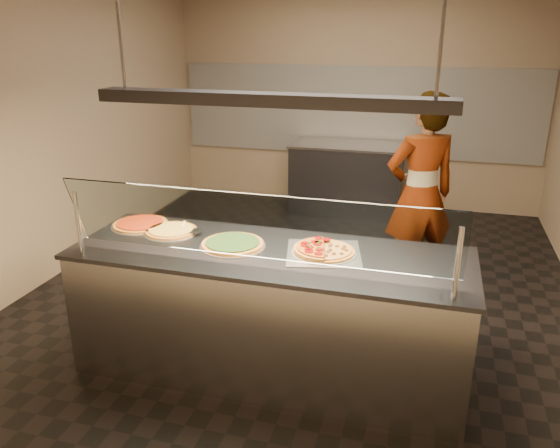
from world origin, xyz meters
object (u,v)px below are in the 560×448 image
(half_pizza_sausage, at_px, (338,251))
(prep_table, at_px, (346,178))
(half_pizza_pepperoni, at_px, (310,247))
(pizza_spinach, at_px, (233,244))
(serving_counter, at_px, (270,311))
(worker, at_px, (420,195))
(pizza_spatula, at_px, (187,227))
(perforated_tray, at_px, (324,252))
(sneeze_guard, at_px, (253,227))
(pizza_tomato, at_px, (141,224))
(pizza_cheese, at_px, (171,230))
(heat_lamp_housing, at_px, (269,100))

(half_pizza_sausage, bearing_deg, prep_table, 98.28)
(half_pizza_pepperoni, xyz_separation_m, half_pizza_sausage, (0.20, -0.00, -0.01))
(pizza_spinach, relative_size, prep_table, 0.31)
(serving_counter, relative_size, worker, 1.47)
(serving_counter, distance_m, half_pizza_pepperoni, 0.57)
(pizza_spatula, relative_size, prep_table, 0.15)
(perforated_tray, distance_m, pizza_spatula, 1.09)
(prep_table, bearing_deg, half_pizza_sausage, -81.72)
(half_pizza_pepperoni, height_order, pizza_spinach, half_pizza_pepperoni)
(sneeze_guard, bearing_deg, pizza_tomato, 153.00)
(prep_table, height_order, worker, worker)
(half_pizza_sausage, height_order, worker, worker)
(serving_counter, bearing_deg, half_pizza_sausage, 7.92)
(sneeze_guard, relative_size, pizza_spinach, 5.41)
(sneeze_guard, relative_size, pizza_cheese, 6.14)
(half_pizza_sausage, height_order, pizza_spinach, half_pizza_sausage)
(worker, bearing_deg, prep_table, -94.76)
(pizza_spatula, bearing_deg, sneeze_guard, -37.98)
(half_pizza_sausage, bearing_deg, pizza_spinach, -177.05)
(pizza_spatula, height_order, heat_lamp_housing, heat_lamp_housing)
(perforated_tray, height_order, pizza_spinach, pizza_spinach)
(pizza_spinach, bearing_deg, pizza_tomato, 166.67)
(pizza_spatula, height_order, worker, worker)
(half_pizza_sausage, distance_m, pizza_spinach, 0.74)
(pizza_cheese, relative_size, pizza_tomato, 0.92)
(half_pizza_sausage, height_order, pizza_spatula, half_pizza_sausage)
(half_pizza_pepperoni, xyz_separation_m, pizza_spatula, (-0.98, 0.15, -0.01))
(worker, bearing_deg, serving_counter, 30.38)
(pizza_tomato, xyz_separation_m, worker, (2.05, 1.42, -0.01))
(half_pizza_pepperoni, bearing_deg, heat_lamp_housing, -166.02)
(serving_counter, distance_m, perforated_tray, 0.60)
(half_pizza_pepperoni, xyz_separation_m, pizza_tomato, (-1.38, 0.16, -0.02))
(pizza_spinach, distance_m, pizza_tomato, 0.86)
(sneeze_guard, bearing_deg, half_pizza_sausage, 41.36)
(worker, height_order, heat_lamp_housing, heat_lamp_housing)
(perforated_tray, relative_size, pizza_spatula, 2.62)
(pizza_tomato, bearing_deg, half_pizza_pepperoni, -6.53)
(half_pizza_pepperoni, bearing_deg, half_pizza_sausage, -0.57)
(half_pizza_sausage, bearing_deg, sneeze_guard, -138.64)
(pizza_cheese, xyz_separation_m, worker, (1.75, 1.49, -0.01))
(serving_counter, bearing_deg, heat_lamp_housing, 0.00)
(half_pizza_sausage, distance_m, pizza_tomato, 1.58)
(perforated_tray, height_order, pizza_spatula, pizza_spatula)
(sneeze_guard, height_order, perforated_tray, sneeze_guard)
(pizza_tomato, distance_m, prep_table, 3.75)
(pizza_spinach, bearing_deg, pizza_spatula, 156.61)
(sneeze_guard, xyz_separation_m, half_pizza_pepperoni, (0.27, 0.41, -0.26))
(worker, xyz_separation_m, heat_lamp_housing, (-0.93, -1.65, 1.02))
(half_pizza_sausage, relative_size, pizza_tomato, 1.00)
(half_pizza_pepperoni, xyz_separation_m, prep_table, (-0.35, 3.73, -0.50))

